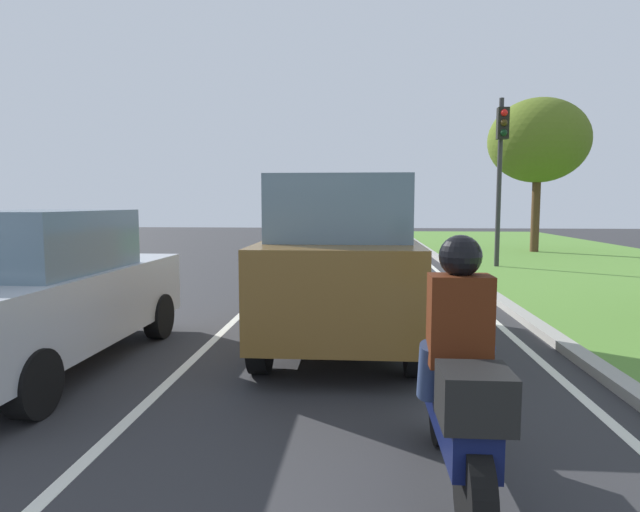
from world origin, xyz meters
name	(u,v)px	position (x,y,z in m)	size (l,w,h in m)	color
ground_plane	(301,286)	(0.00, 14.00, 0.00)	(60.00, 60.00, 0.00)	#2D2D30
lane_line_center	(271,286)	(-0.70, 14.00, 0.00)	(0.12, 32.00, 0.01)	silver
lane_line_right_edge	(457,288)	(3.60, 14.00, 0.00)	(0.12, 32.00, 0.01)	silver
curb_right	(479,286)	(4.10, 14.00, 0.06)	(0.24, 48.00, 0.12)	#9E9B93
car_suv_ahead	(341,259)	(1.11, 9.04, 1.17)	(1.98, 4.51, 2.28)	brown
car_sedan_left_lane	(41,291)	(-2.35, 7.55, 0.92)	(1.91, 4.33, 1.86)	#B7BABF
motorcycle	(458,412)	(2.02, 5.08, 0.57)	(0.40, 1.90, 1.01)	#0C143F
rider_person	(459,318)	(2.02, 5.13, 1.19)	(0.50, 0.40, 1.16)	#4C1E0C
traffic_light_near_right	(501,155)	(5.47, 17.83, 3.34)	(0.32, 0.50, 4.99)	#2D2D2D
tree_roadside_far	(538,141)	(8.17, 23.04, 4.31)	(3.76, 3.76, 5.93)	#4C331E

